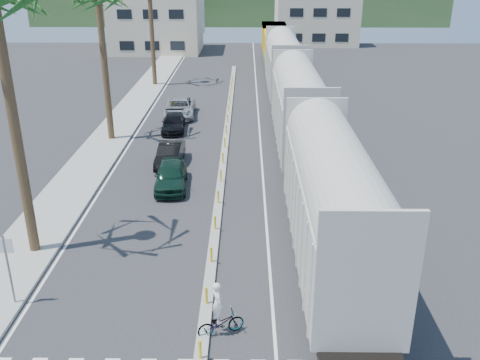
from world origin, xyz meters
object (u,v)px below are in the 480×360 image
car_second (170,154)px  car_lead (171,176)px  street_sign (7,260)px  cyclist (220,318)px

car_second → car_lead: bearing=-80.0°
street_sign → car_lead: (4.48, 11.36, -1.23)m
car_lead → car_second: car_lead is taller
street_sign → cyclist: 8.15m
car_lead → car_second: size_ratio=1.08×
street_sign → cyclist: size_ratio=1.43×
street_sign → car_second: 15.63m
car_second → cyclist: size_ratio=1.98×
street_sign → cyclist: (7.89, -1.57, -1.32)m
street_sign → cyclist: bearing=-11.3°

